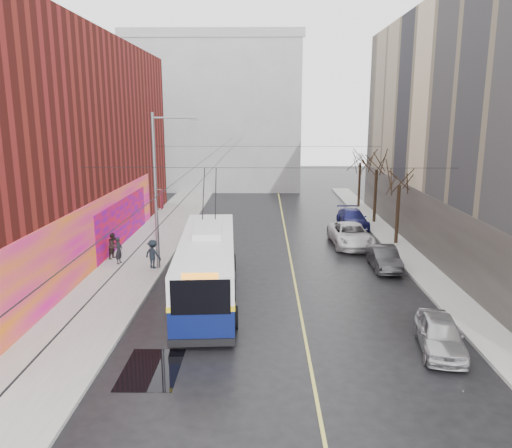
{
  "coord_description": "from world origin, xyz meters",
  "views": [
    {
      "loc": [
        -0.22,
        -17.68,
        8.9
      ],
      "look_at": [
        -0.61,
        8.55,
        3.1
      ],
      "focal_mm": 35.0,
      "sensor_mm": 36.0,
      "label": 1
    }
  ],
  "objects_px": {
    "parked_car_d": "(352,219)",
    "pedestrian_a": "(119,250)",
    "parked_car_b": "(384,258)",
    "pedestrian_b": "(114,246)",
    "parked_car_a": "(440,334)",
    "trolleybus": "(207,265)",
    "parked_car_c": "(351,235)",
    "pedestrian_c": "(153,254)",
    "streetlight_pole": "(158,188)",
    "tree_mid": "(377,160)",
    "following_car": "(205,228)",
    "tree_near": "(400,173)",
    "tree_far": "(361,155)"
  },
  "relations": [
    {
      "from": "streetlight_pole",
      "to": "parked_car_a",
      "type": "relative_size",
      "value": 2.29
    },
    {
      "from": "streetlight_pole",
      "to": "pedestrian_a",
      "type": "xyz_separation_m",
      "value": [
        -2.69,
        0.84,
        -3.89
      ]
    },
    {
      "from": "trolleybus",
      "to": "streetlight_pole",
      "type": "bearing_deg",
      "value": 123.66
    },
    {
      "from": "tree_near",
      "to": "following_car",
      "type": "xyz_separation_m",
      "value": [
        -13.47,
        1.44,
        -4.14
      ]
    },
    {
      "from": "tree_far",
      "to": "parked_car_b",
      "type": "height_order",
      "value": "tree_far"
    },
    {
      "from": "trolleybus",
      "to": "parked_car_b",
      "type": "distance_m",
      "value": 10.9
    },
    {
      "from": "tree_far",
      "to": "trolleybus",
      "type": "height_order",
      "value": "tree_far"
    },
    {
      "from": "pedestrian_c",
      "to": "tree_far",
      "type": "bearing_deg",
      "value": -99.3
    },
    {
      "from": "tree_near",
      "to": "pedestrian_c",
      "type": "distance_m",
      "value": 17.19
    },
    {
      "from": "tree_near",
      "to": "tree_mid",
      "type": "distance_m",
      "value": 7.01
    },
    {
      "from": "tree_far",
      "to": "parked_car_d",
      "type": "relative_size",
      "value": 1.33
    },
    {
      "from": "parked_car_a",
      "to": "parked_car_c",
      "type": "bearing_deg",
      "value": 101.75
    },
    {
      "from": "parked_car_a",
      "to": "parked_car_d",
      "type": "xyz_separation_m",
      "value": [
        0.37,
        21.34,
        0.05
      ]
    },
    {
      "from": "parked_car_d",
      "to": "streetlight_pole",
      "type": "bearing_deg",
      "value": -140.54
    },
    {
      "from": "parked_car_b",
      "to": "parked_car_c",
      "type": "height_order",
      "value": "parked_car_c"
    },
    {
      "from": "parked_car_b",
      "to": "pedestrian_b",
      "type": "relative_size",
      "value": 2.49
    },
    {
      "from": "tree_near",
      "to": "parked_car_c",
      "type": "relative_size",
      "value": 1.16
    },
    {
      "from": "parked_car_d",
      "to": "pedestrian_a",
      "type": "height_order",
      "value": "pedestrian_a"
    },
    {
      "from": "tree_mid",
      "to": "streetlight_pole",
      "type": "bearing_deg",
      "value": -139.35
    },
    {
      "from": "streetlight_pole",
      "to": "parked_car_a",
      "type": "bearing_deg",
      "value": -37.92
    },
    {
      "from": "parked_car_a",
      "to": "parked_car_b",
      "type": "distance_m",
      "value": 10.38
    },
    {
      "from": "tree_mid",
      "to": "parked_car_b",
      "type": "xyz_separation_m",
      "value": [
        -2.13,
        -12.52,
        -4.59
      ]
    },
    {
      "from": "parked_car_c",
      "to": "following_car",
      "type": "relative_size",
      "value": 1.12
    },
    {
      "from": "trolleybus",
      "to": "pedestrian_b",
      "type": "relative_size",
      "value": 7.57
    },
    {
      "from": "parked_car_a",
      "to": "pedestrian_a",
      "type": "bearing_deg",
      "value": 154.07
    },
    {
      "from": "parked_car_a",
      "to": "pedestrian_a",
      "type": "distance_m",
      "value": 18.76
    },
    {
      "from": "parked_car_b",
      "to": "pedestrian_c",
      "type": "bearing_deg",
      "value": -177.45
    },
    {
      "from": "streetlight_pole",
      "to": "parked_car_c",
      "type": "distance_m",
      "value": 13.86
    },
    {
      "from": "pedestrian_a",
      "to": "parked_car_d",
      "type": "bearing_deg",
      "value": -47.5
    },
    {
      "from": "parked_car_d",
      "to": "parked_car_b",
      "type": "bearing_deg",
      "value": -92.09
    },
    {
      "from": "parked_car_c",
      "to": "pedestrian_c",
      "type": "distance_m",
      "value": 13.68
    },
    {
      "from": "streetlight_pole",
      "to": "parked_car_c",
      "type": "bearing_deg",
      "value": 25.69
    },
    {
      "from": "parked_car_a",
      "to": "following_car",
      "type": "distance_m",
      "value": 20.54
    },
    {
      "from": "streetlight_pole",
      "to": "tree_mid",
      "type": "bearing_deg",
      "value": 40.65
    },
    {
      "from": "trolleybus",
      "to": "pedestrian_a",
      "type": "height_order",
      "value": "trolleybus"
    },
    {
      "from": "parked_car_d",
      "to": "following_car",
      "type": "bearing_deg",
      "value": -162.36
    },
    {
      "from": "tree_far",
      "to": "parked_car_c",
      "type": "distance_m",
      "value": 15.25
    },
    {
      "from": "parked_car_c",
      "to": "streetlight_pole",
      "type": "bearing_deg",
      "value": -156.58
    },
    {
      "from": "tree_mid",
      "to": "tree_far",
      "type": "bearing_deg",
      "value": 90.0
    },
    {
      "from": "following_car",
      "to": "streetlight_pole",
      "type": "bearing_deg",
      "value": -110.84
    },
    {
      "from": "trolleybus",
      "to": "parked_car_b",
      "type": "relative_size",
      "value": 3.05
    },
    {
      "from": "tree_mid",
      "to": "following_car",
      "type": "relative_size",
      "value": 1.36
    },
    {
      "from": "trolleybus",
      "to": "parked_car_a",
      "type": "relative_size",
      "value": 3.13
    },
    {
      "from": "trolleybus",
      "to": "parked_car_d",
      "type": "xyz_separation_m",
      "value": [
        9.9,
        15.57,
        -0.89
      ]
    },
    {
      "from": "parked_car_b",
      "to": "parked_car_c",
      "type": "xyz_separation_m",
      "value": [
        -1.07,
        5.26,
        0.1
      ]
    },
    {
      "from": "parked_car_d",
      "to": "pedestrian_c",
      "type": "distance_m",
      "value": 17.75
    },
    {
      "from": "parked_car_b",
      "to": "following_car",
      "type": "relative_size",
      "value": 0.82
    },
    {
      "from": "tree_mid",
      "to": "following_car",
      "type": "height_order",
      "value": "tree_mid"
    },
    {
      "from": "tree_far",
      "to": "pedestrian_c",
      "type": "relative_size",
      "value": 3.9
    },
    {
      "from": "tree_near",
      "to": "tree_mid",
      "type": "bearing_deg",
      "value": 90.0
    }
  ]
}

